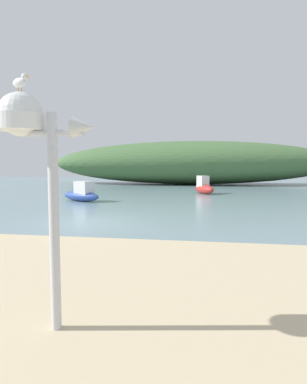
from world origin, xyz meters
name	(u,v)px	position (x,y,z in m)	size (l,w,h in m)	color
ground_plane	(91,222)	(0.00, 0.00, 0.00)	(120.00, 120.00, 0.00)	gray
distant_hill	(189,163)	(2.52, 30.19, 2.88)	(37.71, 10.72, 5.76)	#476B3D
mast_structure	(30,134)	(2.41, -8.32, 2.57)	(1.18, 0.56, 2.85)	silver
seagull_on_radar	(21,82)	(2.32, -8.32, 3.17)	(0.28, 0.15, 0.20)	orange
motorboat_far_left	(82,194)	(-3.39, 7.33, 0.48)	(3.36, 2.47, 1.31)	#2D4C9E
motorboat_near_shore	(204,187)	(4.52, 14.51, 0.56)	(2.09, 2.88, 1.52)	#B72D28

